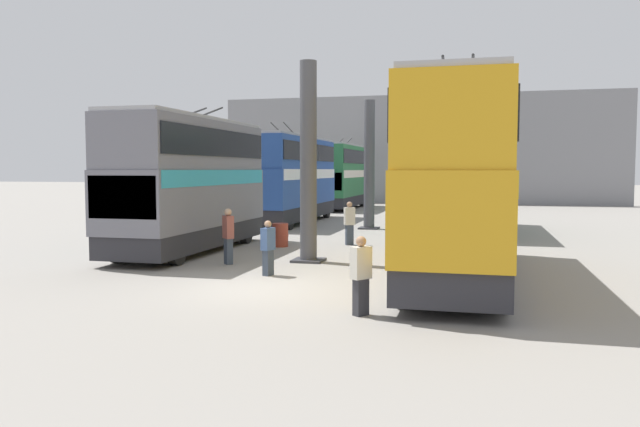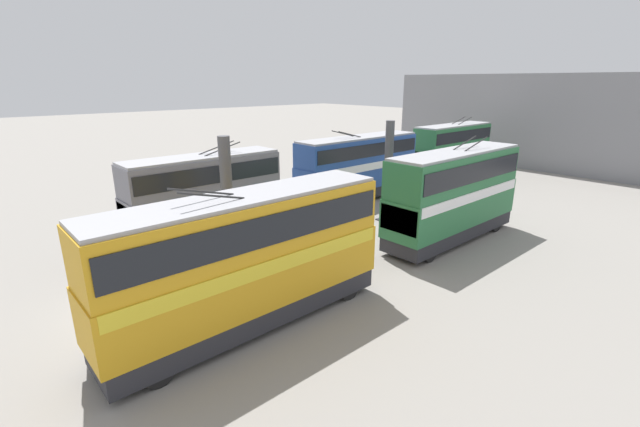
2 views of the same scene
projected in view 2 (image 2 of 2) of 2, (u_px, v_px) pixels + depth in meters
name	position (u px, v px, depth m)	size (l,w,h in m)	color
ground_plane	(131.00, 302.00, 18.20)	(240.00, 240.00, 0.00)	gray
depot_back_wall	(546.00, 124.00, 43.26)	(0.50, 36.00, 9.75)	gray
support_column_near	(228.00, 208.00, 20.40)	(1.01, 1.01, 6.61)	#4C4C51
support_column_far	(388.00, 174.00, 27.96)	(1.01, 1.01, 6.61)	#4C4C51
bus_left_near	(248.00, 254.00, 15.65)	(11.27, 2.54, 5.79)	black
bus_left_far	(454.00, 191.00, 24.45)	(10.11, 2.54, 5.90)	black
bus_right_near	(205.00, 192.00, 24.85)	(9.15, 2.54, 5.58)	black
bus_right_mid	(359.00, 164.00, 33.15)	(11.17, 2.54, 5.58)	black
bus_right_far	(453.00, 147.00, 41.61)	(9.89, 2.54, 5.63)	black
person_by_left_row	(91.00, 334.00, 14.30)	(0.48, 0.45, 1.68)	#2D2D33
person_aisle_midway	(311.00, 232.00, 23.85)	(0.42, 0.48, 1.76)	#384251
person_by_right_row	(186.00, 244.00, 21.94)	(0.47, 0.47, 1.81)	#384251
person_aisle_foreground	(170.00, 268.00, 19.49)	(0.47, 0.35, 1.60)	#384251
oil_drum	(266.00, 233.00, 25.02)	(0.66, 0.66, 0.93)	#933828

